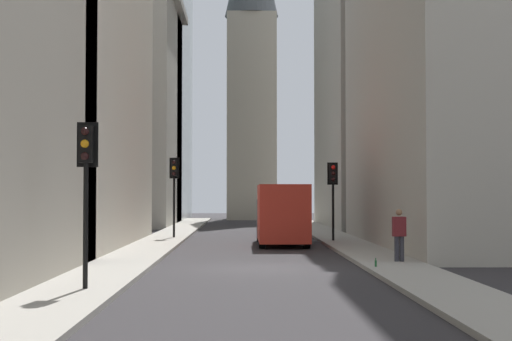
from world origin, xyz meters
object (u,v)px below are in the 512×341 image
object	(u,v)px
sedan_red	(275,225)
traffic_light_foreground	(86,166)
delivery_truck	(282,214)
pedestrian	(399,233)
discarded_bottle	(376,263)
traffic_light_far_junction	(174,179)
traffic_light_midblock	(333,183)

from	to	relation	value
sedan_red	traffic_light_foreground	xyz separation A→B (m)	(-23.52, 5.67, 2.44)
traffic_light_foreground	sedan_red	bearing A→B (deg)	-13.56
delivery_truck	pedestrian	size ratio (longest dim) A/B	3.66
delivery_truck	pedestrian	distance (m)	10.57
traffic_light_foreground	discarded_bottle	distance (m)	9.87
delivery_truck	pedestrian	xyz separation A→B (m)	(-9.99, -3.43, -0.36)
traffic_light_far_junction	discarded_bottle	world-z (taller)	traffic_light_far_junction
traffic_light_foreground	traffic_light_far_junction	distance (m)	20.68
delivery_truck	sedan_red	world-z (taller)	delivery_truck
delivery_truck	traffic_light_midblock	size ratio (longest dim) A/B	1.69
delivery_truck	traffic_light_foreground	size ratio (longest dim) A/B	1.60
discarded_bottle	sedan_red	bearing A→B (deg)	7.10
sedan_red	traffic_light_midblock	distance (m)	6.61
traffic_light_far_junction	pedestrian	distance (m)	16.59
sedan_red	discarded_bottle	world-z (taller)	sedan_red
sedan_red	traffic_light_far_junction	xyz separation A→B (m)	(-2.85, 5.47, 2.56)
pedestrian	discarded_bottle	xyz separation A→B (m)	(-1.76, 1.13, -0.85)
delivery_truck	traffic_light_midblock	distance (m)	3.17
delivery_truck	traffic_light_far_junction	xyz separation A→B (m)	(3.86, 5.47, 1.77)
traffic_light_midblock	pedestrian	xyz separation A→B (m)	(-11.06, -0.84, -1.85)
delivery_truck	discarded_bottle	bearing A→B (deg)	-168.93
traffic_light_midblock	discarded_bottle	size ratio (longest dim) A/B	14.19
traffic_light_far_junction	traffic_light_foreground	bearing A→B (deg)	179.43
traffic_light_foreground	traffic_light_midblock	xyz separation A→B (m)	(17.89, -8.26, -0.15)
traffic_light_foreground	discarded_bottle	size ratio (longest dim) A/B	14.95
delivery_truck	traffic_light_far_junction	size ratio (longest dim) A/B	1.54
discarded_bottle	traffic_light_far_junction	bearing A→B (deg)	26.46
traffic_light_midblock	delivery_truck	bearing A→B (deg)	112.50
traffic_light_foreground	discarded_bottle	world-z (taller)	traffic_light_foreground
delivery_truck	sedan_red	size ratio (longest dim) A/B	1.50
traffic_light_foreground	discarded_bottle	xyz separation A→B (m)	(5.07, -7.97, -2.86)
discarded_bottle	traffic_light_midblock	bearing A→B (deg)	-1.29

